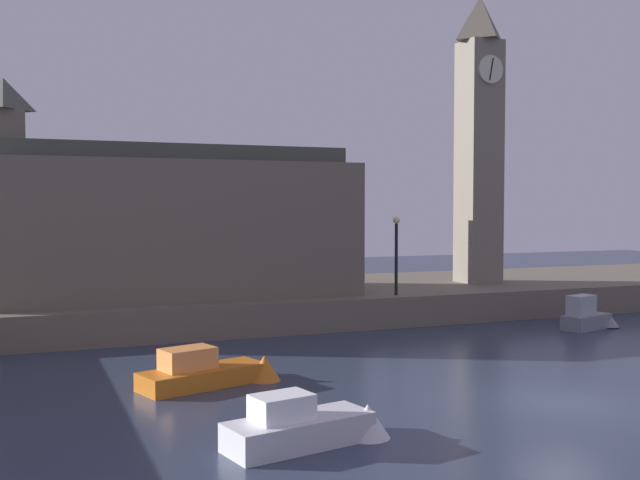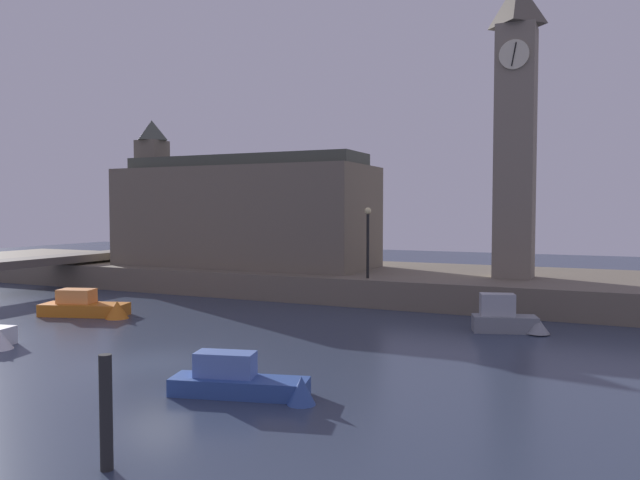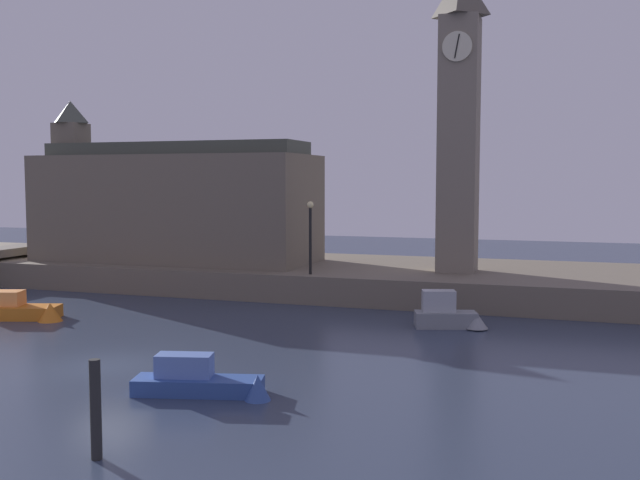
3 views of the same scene
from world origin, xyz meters
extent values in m
plane|color=#2D384C|center=(0.00, 0.00, 0.00)|extent=(120.00, 120.00, 0.00)
cube|color=#6B6051|center=(0.00, 20.00, 0.75)|extent=(70.00, 12.00, 1.50)
cube|color=slate|center=(9.41, 18.72, 8.36)|extent=(2.05, 2.05, 13.71)
cylinder|color=beige|center=(9.41, 17.63, 13.47)|extent=(1.56, 0.12, 1.56)
cube|color=black|center=(9.41, 17.56, 13.47)|extent=(0.28, 0.04, 1.24)
pyramid|color=#554E43|center=(9.41, 18.72, 16.48)|extent=(2.26, 2.26, 2.54)
cube|color=#6B6051|center=(-7.93, 18.71, 4.75)|extent=(17.16, 6.75, 6.50)
cube|color=#6B6051|center=(-15.61, 18.71, 5.84)|extent=(1.78, 1.78, 8.67)
pyramid|color=#474C42|center=(-15.61, 18.71, 10.90)|extent=(1.96, 1.96, 1.45)
cube|color=#42473D|center=(-7.93, 18.71, 8.40)|extent=(16.30, 4.05, 0.80)
cylinder|color=black|center=(2.20, 14.98, 3.26)|extent=(0.16, 0.16, 3.52)
sphere|color=#F2E099|center=(2.20, 14.98, 5.20)|extent=(0.36, 0.36, 0.36)
cube|color=orange|center=(-9.50, 6.09, 0.30)|extent=(4.46, 2.69, 0.60)
cube|color=#FF9947|center=(-10.01, 6.09, 0.95)|extent=(1.93, 1.51, 0.69)
cone|color=orange|center=(-7.40, 6.09, 0.33)|extent=(1.69, 1.69, 1.05)
cube|color=silver|center=(-8.70, -0.88, 0.36)|extent=(3.94, 2.14, 0.71)
cube|color=white|center=(-9.15, -0.88, 1.02)|extent=(1.61, 1.25, 0.61)
cone|color=silver|center=(-6.84, -0.88, 0.39)|extent=(1.48, 1.48, 0.93)
cube|color=gray|center=(10.12, 10.53, 0.35)|extent=(2.90, 1.86, 0.70)
cube|color=#A8ADB2|center=(9.80, 10.53, 1.17)|extent=(1.61, 1.17, 0.94)
cone|color=gray|center=(11.47, 10.53, 0.38)|extent=(1.25, 1.25, 0.67)
camera|label=1|loc=(-14.99, -18.08, 5.92)|focal=42.35mm
camera|label=2|loc=(13.91, -16.92, 5.30)|focal=34.88mm
camera|label=3|loc=(15.11, -21.58, 6.50)|focal=41.19mm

